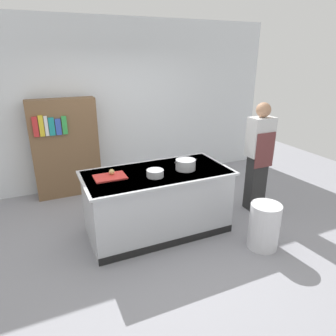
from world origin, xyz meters
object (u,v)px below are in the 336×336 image
(mixing_bowl, at_px, (155,173))
(trash_bin, at_px, (264,226))
(person_chef, at_px, (259,155))
(onion, at_px, (112,172))
(bookshelf, at_px, (66,148))
(stock_pot, at_px, (186,165))

(mixing_bowl, bearing_deg, trash_bin, -33.54)
(mixing_bowl, relative_size, person_chef, 0.13)
(onion, relative_size, bookshelf, 0.04)
(stock_pot, height_order, mixing_bowl, stock_pot)
(person_chef, distance_m, bookshelf, 3.23)
(onion, distance_m, bookshelf, 1.74)
(mixing_bowl, relative_size, trash_bin, 0.36)
(mixing_bowl, bearing_deg, bookshelf, 114.53)
(stock_pot, relative_size, trash_bin, 0.55)
(mixing_bowl, relative_size, bookshelf, 0.13)
(mixing_bowl, height_order, person_chef, person_chef)
(trash_bin, distance_m, bookshelf, 3.46)
(mixing_bowl, distance_m, bookshelf, 2.13)
(onion, height_order, bookshelf, bookshelf)
(onion, bearing_deg, stock_pot, -10.19)
(onion, xyz_separation_m, mixing_bowl, (0.50, -0.25, -0.01))
(trash_bin, height_order, person_chef, person_chef)
(stock_pot, height_order, bookshelf, bookshelf)
(onion, bearing_deg, bookshelf, 102.72)
(stock_pot, bearing_deg, person_chef, 2.82)
(trash_bin, bearing_deg, stock_pot, 129.55)
(onion, relative_size, trash_bin, 0.12)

